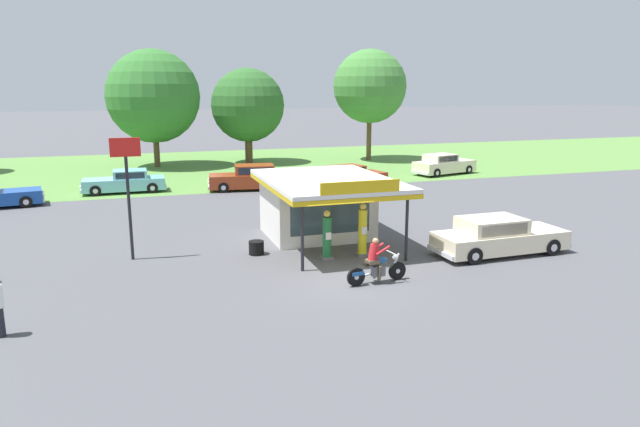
{
  "coord_description": "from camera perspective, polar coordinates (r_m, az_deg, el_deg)",
  "views": [
    {
      "loc": [
        -6.97,
        -17.97,
        6.55
      ],
      "look_at": [
        0.3,
        4.29,
        1.4
      ],
      "focal_mm": 32.73,
      "sensor_mm": 36.0,
      "label": 1
    }
  ],
  "objects": [
    {
      "name": "parked_car_back_row_far_left",
      "position": [
        37.71,
        -6.63,
        3.45
      ],
      "size": [
        5.76,
        2.65,
        1.6
      ],
      "color": "#993819",
      "rests_on": "ground"
    },
    {
      "name": "parked_car_back_row_right",
      "position": [
        37.76,
        2.7,
        3.48
      ],
      "size": [
        5.63,
        3.04,
        1.52
      ],
      "color": "#993819",
      "rests_on": "ground"
    },
    {
      "name": "featured_classic_sedan",
      "position": [
        24.14,
        17.02,
        -2.21
      ],
      "size": [
        5.55,
        2.13,
        1.49
      ],
      "color": "beige",
      "rests_on": "ground"
    },
    {
      "name": "spare_tire_stack",
      "position": [
        23.25,
        -6.24,
        -3.34
      ],
      "size": [
        0.6,
        0.6,
        0.54
      ],
      "color": "black",
      "rests_on": "ground"
    },
    {
      "name": "roadside_pole_sign",
      "position": [
        22.98,
        -18.34,
        3.38
      ],
      "size": [
        1.1,
        0.12,
        4.67
      ],
      "color": "black",
      "rests_on": "ground"
    },
    {
      "name": "motorcycle_with_rider",
      "position": [
        19.8,
        5.5,
        -4.98
      ],
      "size": [
        2.24,
        0.7,
        1.58
      ],
      "color": "black",
      "rests_on": "ground"
    },
    {
      "name": "tree_oak_right",
      "position": [
        52.57,
        5.0,
        12.15
      ],
      "size": [
        6.42,
        6.42,
        9.69
      ],
      "color": "brown",
      "rests_on": "ground"
    },
    {
      "name": "gas_pump_offside",
      "position": [
        22.82,
        4.18,
        -1.78
      ],
      "size": [
        0.44,
        0.44,
        2.11
      ],
      "color": "slate",
      "rests_on": "ground"
    },
    {
      "name": "parked_car_back_row_far_right",
      "position": [
        44.99,
        11.99,
        4.68
      ],
      "size": [
        5.32,
        3.08,
        1.54
      ],
      "color": "beige",
      "rests_on": "ground"
    },
    {
      "name": "tree_oak_distant_spare",
      "position": [
        49.76,
        -15.89,
        10.84
      ],
      "size": [
        7.47,
        7.47,
        9.44
      ],
      "color": "brown",
      "rests_on": "ground"
    },
    {
      "name": "ground_plane",
      "position": [
        20.36,
        2.95,
        -6.38
      ],
      "size": [
        300.0,
        300.0,
        0.0
      ],
      "primitive_type": "plane",
      "color": "#4C4C51"
    },
    {
      "name": "grass_verge_strip",
      "position": [
        48.91,
        -9.77,
        4.53
      ],
      "size": [
        120.0,
        24.0,
        0.01
      ],
      "primitive_type": "cube",
      "color": "#56843D",
      "rests_on": "ground"
    },
    {
      "name": "tree_oak_far_right",
      "position": [
        50.73,
        -7.08,
        10.45
      ],
      "size": [
        6.21,
        6.21,
        8.03
      ],
      "color": "brown",
      "rests_on": "ground"
    },
    {
      "name": "parked_car_second_row_spare",
      "position": [
        38.47,
        -18.52,
        2.93
      ],
      "size": [
        5.1,
        1.98,
        1.4
      ],
      "color": "#7AC6D1",
      "rests_on": "ground"
    },
    {
      "name": "gas_pump_nearside",
      "position": [
        22.35,
        0.7,
        -2.31
      ],
      "size": [
        0.44,
        0.44,
        1.92
      ],
      "color": "slate",
      "rests_on": "ground"
    },
    {
      "name": "service_station_kiosk",
      "position": [
        25.4,
        -0.08,
        1.2
      ],
      "size": [
        5.02,
        7.27,
        3.24
      ],
      "color": "silver",
      "rests_on": "ground"
    }
  ]
}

